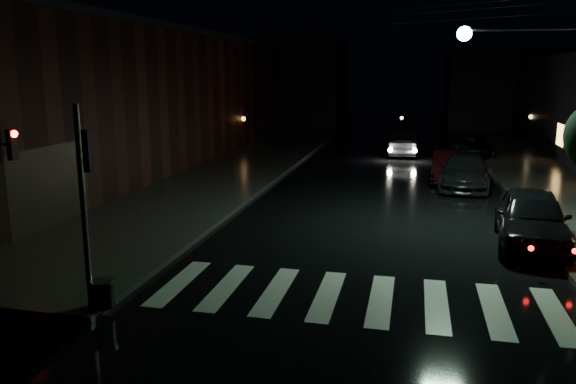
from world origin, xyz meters
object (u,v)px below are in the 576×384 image
Objects in this scene: parked_car_a at (532,218)px; oncoming_car at (403,143)px; parked_car_c at (465,171)px; parked_car_b at (449,167)px; parked_car_d at (472,146)px.

parked_car_a reaches higher than oncoming_car.
parked_car_a reaches higher than parked_car_c.
parked_car_b is 8.52m from oncoming_car.
parked_car_b is at bearing 104.60° from oncoming_car.
parked_car_a is at bearing -75.93° from parked_car_b.
parked_car_d is at bearing 95.24° from parked_car_a.
parked_car_b is 1.32m from parked_car_c.
parked_car_c is at bearing -59.72° from parked_car_b.
parked_car_c is at bearing 106.09° from oncoming_car.
parked_car_c is (-1.20, 8.43, -0.09)m from parked_car_a.
parked_car_c is 1.12× the size of oncoming_car.
oncoming_car reaches higher than parked_car_c.
oncoming_car is at bearing -177.74° from parked_car_d.
parked_car_d is (1.80, 8.53, -0.05)m from parked_car_b.
parked_car_c is 9.78m from parked_car_d.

